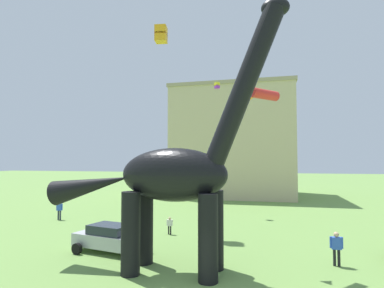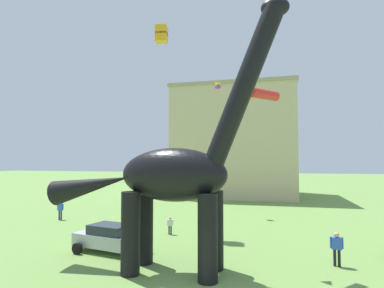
{
  "view_description": "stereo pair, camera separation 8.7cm",
  "coord_description": "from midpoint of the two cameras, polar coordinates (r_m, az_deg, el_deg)",
  "views": [
    {
      "loc": [
        2.92,
        -10.67,
        5.28
      ],
      "look_at": [
        -1.09,
        5.73,
        6.13
      ],
      "focal_mm": 29.6,
      "sensor_mm": 36.0,
      "label": 1
    },
    {
      "loc": [
        3.0,
        -10.65,
        5.28
      ],
      "look_at": [
        -1.09,
        5.73,
        6.13
      ],
      "focal_mm": 29.6,
      "sensor_mm": 36.0,
      "label": 2
    }
  ],
  "objects": [
    {
      "name": "background_building_block",
      "position": [
        48.47,
        7.97,
        0.29
      ],
      "size": [
        17.26,
        14.12,
        15.85
      ],
      "color": "#CCB78E",
      "rests_on": "ground_plane"
    },
    {
      "name": "kite_far_left",
      "position": [
        26.98,
        -5.41,
        19.09
      ],
      "size": [
        1.02,
        1.02,
        1.29
      ],
      "color": "orange"
    },
    {
      "name": "dinosaur_sculpture",
      "position": [
        15.25,
        -3.39,
        -5.54
      ],
      "size": [
        12.09,
        2.56,
        12.64
      ],
      "rotation": [
        0.0,
        0.0,
        0.11
      ],
      "color": "black",
      "rests_on": "ground_plane"
    },
    {
      "name": "person_vendor_side",
      "position": [
        23.19,
        -3.86,
        -14.16
      ],
      "size": [
        0.46,
        0.2,
        1.22
      ],
      "rotation": [
        0.0,
        0.0,
        4.14
      ],
      "color": "black",
      "rests_on": "ground_plane"
    },
    {
      "name": "kite_high_left",
      "position": [
        32.82,
        4.75,
        10.47
      ],
      "size": [
        0.59,
        0.59,
        0.59
      ],
      "color": "yellow"
    },
    {
      "name": "kite_mid_center",
      "position": [
        16.67,
        12.49,
        8.62
      ],
      "size": [
        1.86,
        1.82,
        0.52
      ],
      "color": "red"
    },
    {
      "name": "parked_sedan_left",
      "position": [
        19.59,
        -14.39,
        -16.0
      ],
      "size": [
        4.47,
        2.6,
        1.55
      ],
      "rotation": [
        0.0,
        0.0,
        -0.21
      ],
      "color": "#B7B7BC",
      "rests_on": "ground_plane"
    },
    {
      "name": "person_near_flyer",
      "position": [
        30.79,
        -22.55,
        -10.64
      ],
      "size": [
        0.62,
        0.27,
        1.66
      ],
      "rotation": [
        0.0,
        0.0,
        6.04
      ],
      "color": "#2D3347",
      "rests_on": "ground_plane"
    },
    {
      "name": "person_far_spectator",
      "position": [
        18.04,
        24.75,
        -16.28
      ],
      "size": [
        0.63,
        0.28,
        1.68
      ],
      "rotation": [
        0.0,
        0.0,
        3.23
      ],
      "color": "black",
      "rests_on": "ground_plane"
    }
  ]
}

